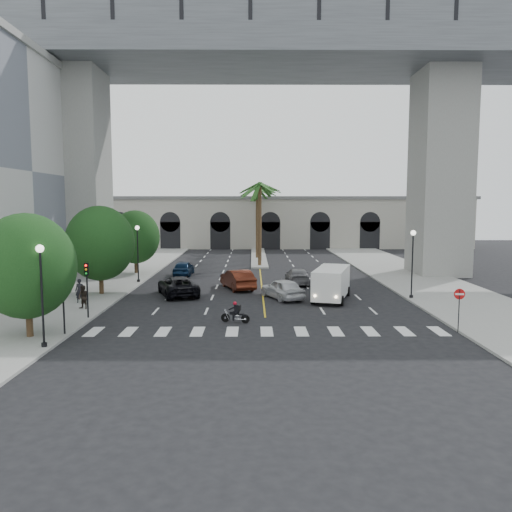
{
  "coord_description": "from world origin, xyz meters",
  "views": [
    {
      "loc": [
        -0.81,
        -29.73,
        7.4
      ],
      "look_at": [
        -0.57,
        6.0,
        3.6
      ],
      "focal_mm": 35.0,
      "sensor_mm": 36.0,
      "label": 1
    }
  ],
  "objects_px": {
    "car_d": "(298,276)",
    "car_c": "(178,286)",
    "lamp_post_left_near": "(42,287)",
    "car_e": "(184,268)",
    "car_a": "(282,289)",
    "car_b": "(238,279)",
    "lamp_post_right": "(412,258)",
    "do_not_enter_sign": "(459,301)",
    "traffic_signal_near": "(63,292)",
    "pedestrian_a": "(80,291)",
    "lamp_post_left_far": "(138,249)",
    "traffic_signal_far": "(87,281)",
    "motorcycle_rider": "(236,313)",
    "cargo_van": "(331,282)",
    "pedestrian_b": "(83,297)"
  },
  "relations": [
    {
      "from": "car_d",
      "to": "car_c",
      "type": "bearing_deg",
      "value": 27.53
    },
    {
      "from": "lamp_post_left_near",
      "to": "car_e",
      "type": "relative_size",
      "value": 1.21
    },
    {
      "from": "car_a",
      "to": "car_b",
      "type": "height_order",
      "value": "car_b"
    },
    {
      "from": "lamp_post_right",
      "to": "car_b",
      "type": "xyz_separation_m",
      "value": [
        -13.52,
        4.92,
        -2.38
      ]
    },
    {
      "from": "car_d",
      "to": "do_not_enter_sign",
      "type": "distance_m",
      "value": 18.92
    },
    {
      "from": "traffic_signal_near",
      "to": "pedestrian_a",
      "type": "relative_size",
      "value": 2.09
    },
    {
      "from": "lamp_post_left_far",
      "to": "traffic_signal_far",
      "type": "relative_size",
      "value": 1.47
    },
    {
      "from": "traffic_signal_far",
      "to": "do_not_enter_sign",
      "type": "relative_size",
      "value": 1.43
    },
    {
      "from": "car_b",
      "to": "car_d",
      "type": "xyz_separation_m",
      "value": [
        5.43,
        2.55,
        -0.13
      ]
    },
    {
      "from": "lamp_post_left_far",
      "to": "car_a",
      "type": "relative_size",
      "value": 1.15
    },
    {
      "from": "traffic_signal_near",
      "to": "motorcycle_rider",
      "type": "height_order",
      "value": "traffic_signal_near"
    },
    {
      "from": "motorcycle_rider",
      "to": "do_not_enter_sign",
      "type": "height_order",
      "value": "do_not_enter_sign"
    },
    {
      "from": "car_c",
      "to": "cargo_van",
      "type": "xyz_separation_m",
      "value": [
        12.03,
        -1.96,
        0.59
      ]
    },
    {
      "from": "lamp_post_left_near",
      "to": "car_b",
      "type": "distance_m",
      "value": 20.32
    },
    {
      "from": "pedestrian_a",
      "to": "car_d",
      "type": "bearing_deg",
      "value": 23.14
    },
    {
      "from": "lamp_post_left_near",
      "to": "car_e",
      "type": "distance_m",
      "value": 26.44
    },
    {
      "from": "motorcycle_rider",
      "to": "lamp_post_left_near",
      "type": "bearing_deg",
      "value": -133.09
    },
    {
      "from": "traffic_signal_near",
      "to": "car_e",
      "type": "xyz_separation_m",
      "value": [
        3.38,
        23.59,
        -1.76
      ]
    },
    {
      "from": "cargo_van",
      "to": "lamp_post_right",
      "type": "bearing_deg",
      "value": 18.27
    },
    {
      "from": "motorcycle_rider",
      "to": "pedestrian_a",
      "type": "distance_m",
      "value": 12.93
    },
    {
      "from": "lamp_post_left_far",
      "to": "car_a",
      "type": "xyz_separation_m",
      "value": [
        12.9,
        -7.57,
        -2.43
      ]
    },
    {
      "from": "traffic_signal_near",
      "to": "motorcycle_rider",
      "type": "relative_size",
      "value": 2.02
    },
    {
      "from": "lamp_post_left_far",
      "to": "car_c",
      "type": "relative_size",
      "value": 0.95
    },
    {
      "from": "lamp_post_right",
      "to": "lamp_post_left_far",
      "type": "bearing_deg",
      "value": 160.67
    },
    {
      "from": "motorcycle_rider",
      "to": "car_b",
      "type": "distance_m",
      "value": 12.28
    },
    {
      "from": "lamp_post_left_far",
      "to": "car_e",
      "type": "height_order",
      "value": "lamp_post_left_far"
    },
    {
      "from": "pedestrian_b",
      "to": "car_a",
      "type": "bearing_deg",
      "value": 42.62
    },
    {
      "from": "lamp_post_right",
      "to": "cargo_van",
      "type": "distance_m",
      "value": 6.47
    },
    {
      "from": "traffic_signal_near",
      "to": "do_not_enter_sign",
      "type": "distance_m",
      "value": 22.32
    },
    {
      "from": "cargo_van",
      "to": "do_not_enter_sign",
      "type": "height_order",
      "value": "do_not_enter_sign"
    },
    {
      "from": "traffic_signal_far",
      "to": "car_a",
      "type": "xyz_separation_m",
      "value": [
        12.8,
        6.93,
        -1.71
      ]
    },
    {
      "from": "car_b",
      "to": "car_c",
      "type": "height_order",
      "value": "car_b"
    },
    {
      "from": "car_b",
      "to": "cargo_van",
      "type": "distance_m",
      "value": 8.91
    },
    {
      "from": "car_a",
      "to": "car_b",
      "type": "xyz_separation_m",
      "value": [
        -3.62,
        4.49,
        0.05
      ]
    },
    {
      "from": "lamp_post_right",
      "to": "pedestrian_b",
      "type": "xyz_separation_m",
      "value": [
        -23.85,
        -3.94,
        -2.25
      ]
    },
    {
      "from": "car_c",
      "to": "pedestrian_b",
      "type": "xyz_separation_m",
      "value": [
        -5.63,
        -5.77,
        0.19
      ]
    },
    {
      "from": "lamp_post_left_far",
      "to": "motorcycle_rider",
      "type": "bearing_deg",
      "value": -58.09
    },
    {
      "from": "car_a",
      "to": "car_d",
      "type": "bearing_deg",
      "value": -128.66
    },
    {
      "from": "car_d",
      "to": "pedestrian_a",
      "type": "xyz_separation_m",
      "value": [
        -16.78,
        -9.17,
        0.3
      ]
    },
    {
      "from": "traffic_signal_near",
      "to": "cargo_van",
      "type": "bearing_deg",
      "value": 32.15
    },
    {
      "from": "pedestrian_b",
      "to": "lamp_post_left_far",
      "type": "bearing_deg",
      "value": 110.2
    },
    {
      "from": "lamp_post_left_near",
      "to": "lamp_post_right",
      "type": "bearing_deg",
      "value": 29.69
    },
    {
      "from": "lamp_post_left_far",
      "to": "do_not_enter_sign",
      "type": "distance_m",
      "value": 28.63
    },
    {
      "from": "car_a",
      "to": "car_e",
      "type": "relative_size",
      "value": 1.06
    },
    {
      "from": "motorcycle_rider",
      "to": "car_c",
      "type": "bearing_deg",
      "value": 134.78
    },
    {
      "from": "lamp_post_left_far",
      "to": "do_not_enter_sign",
      "type": "bearing_deg",
      "value": -38.45
    },
    {
      "from": "car_b",
      "to": "car_e",
      "type": "bearing_deg",
      "value": -73.77
    },
    {
      "from": "motorcycle_rider",
      "to": "car_e",
      "type": "xyz_separation_m",
      "value": [
        -6.08,
        20.44,
        0.15
      ]
    },
    {
      "from": "lamp_post_left_far",
      "to": "traffic_signal_near",
      "type": "xyz_separation_m",
      "value": [
        0.1,
        -18.5,
        -0.71
      ]
    },
    {
      "from": "lamp_post_right",
      "to": "traffic_signal_far",
      "type": "xyz_separation_m",
      "value": [
        -22.7,
        -6.5,
        -0.71
      ]
    }
  ]
}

